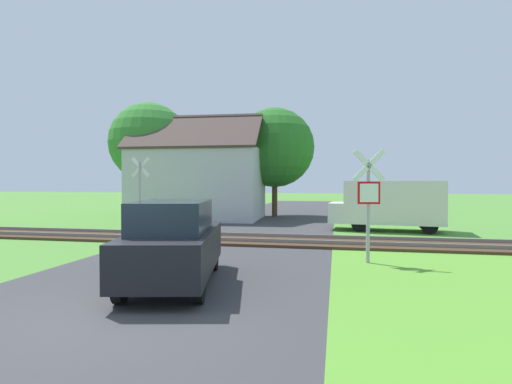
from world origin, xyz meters
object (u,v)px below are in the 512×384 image
object	(u,v)px
house	(200,181)
tree_left	(149,143)
tree_center	(275,148)
stop_sign_near	(368,198)
crossing_sign_far	(140,189)
parked_car	(174,243)
mail_truck	(389,203)

from	to	relation	value
house	tree_left	xyz separation A→B (m)	(-3.49, 0.45, 2.45)
tree_left	tree_center	size ratio (longest dim) A/B	1.04
stop_sign_near	crossing_sign_far	size ratio (longest dim) A/B	0.93
tree_left	parked_car	size ratio (longest dim) A/B	1.70
parked_car	tree_center	bearing A→B (deg)	79.98
crossing_sign_far	tree_left	distance (m)	8.73
parked_car	stop_sign_near	bearing A→B (deg)	25.27
stop_sign_near	parked_car	size ratio (longest dim) A/B	0.72
crossing_sign_far	tree_center	world-z (taller)	tree_center
crossing_sign_far	house	bearing A→B (deg)	91.36
tree_center	house	bearing A→B (deg)	-150.07
crossing_sign_far	parked_car	xyz separation A→B (m)	(4.96, -7.98, -1.00)
house	tree_left	world-z (taller)	tree_left
stop_sign_near	mail_truck	bearing A→B (deg)	-112.64
tree_left	crossing_sign_far	bearing A→B (deg)	-66.42
crossing_sign_far	tree_left	size ratio (longest dim) A/B	0.45
crossing_sign_far	mail_truck	size ratio (longest dim) A/B	0.64
tree_left	parked_car	distance (m)	18.02
tree_center	parked_car	xyz separation A→B (m)	(0.55, -17.54, -3.53)
stop_sign_near	tree_left	distance (m)	17.81
stop_sign_near	mail_truck	size ratio (longest dim) A/B	0.60
crossing_sign_far	tree_center	distance (m)	10.82
stop_sign_near	house	bearing A→B (deg)	-64.78
house	tree_left	bearing A→B (deg)	169.81
crossing_sign_far	tree_left	bearing A→B (deg)	116.42
crossing_sign_far	mail_truck	distance (m)	11.04
mail_truck	tree_left	bearing A→B (deg)	77.58
mail_truck	crossing_sign_far	bearing A→B (deg)	111.32
tree_left	tree_center	distance (m)	7.97
crossing_sign_far	tree_center	size ratio (longest dim) A/B	0.47
tree_center	mail_truck	bearing A→B (deg)	-47.00
house	tree_center	world-z (taller)	tree_center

